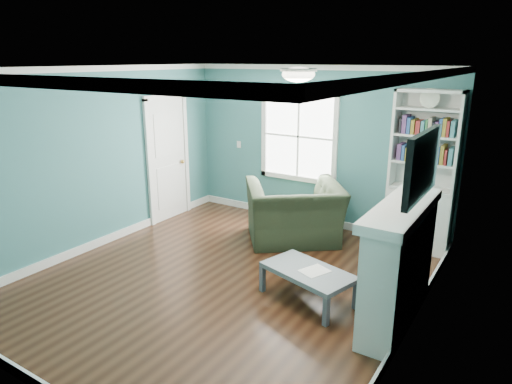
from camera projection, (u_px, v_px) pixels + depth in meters
The scene contains 13 objects.
floor at pixel (226, 279), 5.79m from camera, with size 5.00×5.00×0.00m, color black.
room_walls at pixel (224, 157), 5.34m from camera, with size 5.00×5.00×5.00m.
trim at pixel (225, 186), 5.44m from camera, with size 4.50×5.00×2.60m.
window at pixel (298, 137), 7.55m from camera, with size 1.40×0.06×1.50m.
bookshelf at pixel (421, 188), 6.48m from camera, with size 0.90×0.35×2.31m.
fireplace at pixel (400, 266), 4.70m from camera, with size 0.44×1.58×1.30m.
tv at pixel (423, 165), 4.33m from camera, with size 0.06×1.10×0.65m, color black.
door at pixel (168, 157), 7.77m from camera, with size 0.12×0.98×2.17m.
ceiling_fixture at pixel (298, 73), 4.69m from camera, with size 0.38×0.38×0.15m.
light_switch at pixel (239, 144), 8.24m from camera, with size 0.08×0.01×0.12m, color white.
recliner at pixel (294, 203), 6.86m from camera, with size 1.38×0.89×1.20m, color black.
coffee_table at pixel (308, 274), 5.22m from camera, with size 1.16×0.84×0.38m.
paper_sheet at pixel (315, 271), 5.17m from camera, with size 0.24×0.31×0.00m, color white.
Camera 1 is at (3.13, -4.22, 2.70)m, focal length 32.00 mm.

